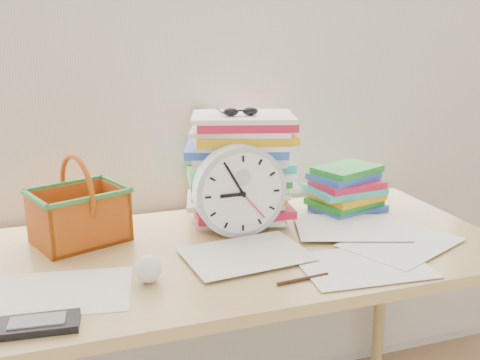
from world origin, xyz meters
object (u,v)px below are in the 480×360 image
object	(u,v)px
desk	(246,270)
calculator	(38,325)
clock	(240,191)
basket	(78,200)
book_stack	(344,189)
paper_stack	(240,167)

from	to	relation	value
desk	calculator	size ratio (longest dim) A/B	8.83
clock	basket	xyz separation A→B (m)	(-0.43, 0.10, -0.01)
desk	clock	bearing A→B (deg)	84.58
book_stack	clock	bearing A→B (deg)	-166.23
basket	paper_stack	bearing A→B (deg)	-15.81
clock	book_stack	size ratio (longest dim) A/B	1.06
desk	paper_stack	size ratio (longest dim) A/B	4.28
desk	calculator	world-z (taller)	calculator
clock	basket	distance (m)	0.44
desk	paper_stack	bearing A→B (deg)	75.69
clock	calculator	world-z (taller)	clock
clock	calculator	size ratio (longest dim) A/B	1.65
desk	book_stack	distance (m)	0.46
paper_stack	book_stack	world-z (taller)	paper_stack
desk	book_stack	size ratio (longest dim) A/B	5.65
clock	book_stack	xyz separation A→B (m)	(0.39, 0.09, -0.06)
paper_stack	calculator	distance (m)	0.78
book_stack	calculator	world-z (taller)	book_stack
book_stack	calculator	xyz separation A→B (m)	(-0.92, -0.44, -0.06)
calculator	desk	bearing A→B (deg)	32.62
paper_stack	basket	bearing A→B (deg)	-174.56
basket	calculator	bearing A→B (deg)	-124.08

